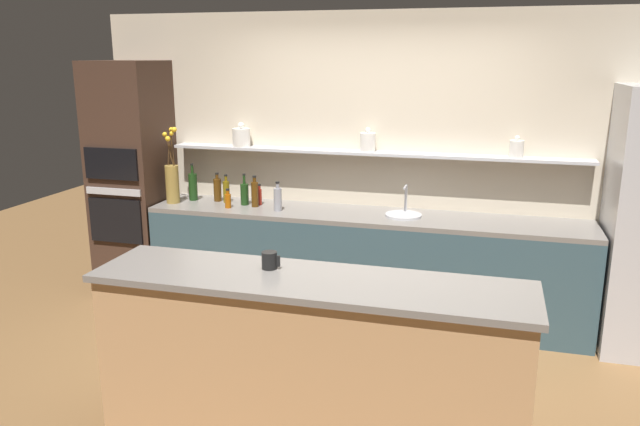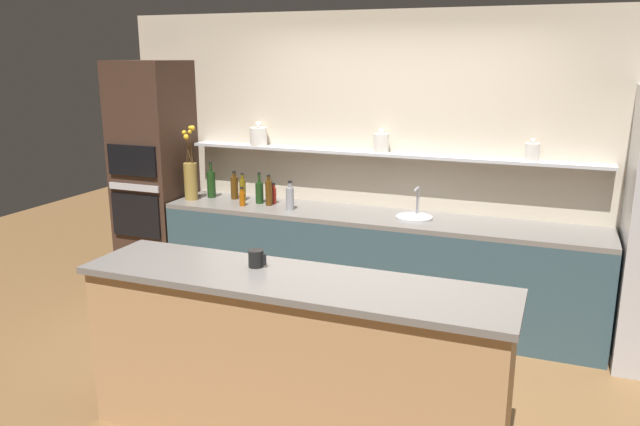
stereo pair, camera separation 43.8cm
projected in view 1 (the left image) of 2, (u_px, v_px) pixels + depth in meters
The scene contains 16 objects.
ground_plane at pixel (337, 384), 4.35m from camera, with size 12.00×12.00×0.00m, color brown.
back_wall_unit at pixel (381, 163), 5.52m from camera, with size 5.20×0.28×2.60m.
back_counter_unit at pixel (363, 265), 5.42m from camera, with size 3.76×0.62×0.92m.
island_counter at pixel (309, 361), 3.60m from camera, with size 2.49×0.61×1.02m.
oven_tower at pixel (133, 180), 5.83m from camera, with size 0.62×0.64×2.18m.
flower_vase at pixel (172, 180), 5.65m from camera, with size 0.17×0.17×0.70m.
sink_fixture at pixel (404, 213), 5.22m from camera, with size 0.30×0.30×0.25m.
bottle_wine_0 at pixel (245, 194), 5.59m from camera, with size 0.07×0.07×0.28m.
bottle_spirit_1 at pixel (217, 189), 5.74m from camera, with size 0.07×0.07×0.27m.
bottle_spirit_2 at pixel (278, 199), 5.38m from camera, with size 0.07×0.07×0.26m.
bottle_sauce_3 at pixel (228, 200), 5.49m from camera, with size 0.05×0.05×0.17m.
bottle_spirit_4 at pixel (255, 194), 5.52m from camera, with size 0.06×0.06×0.28m.
bottle_oil_5 at pixel (226, 191), 5.68m from camera, with size 0.06×0.06×0.26m.
bottle_wine_6 at pixel (193, 186), 5.77m from camera, with size 0.08×0.08×0.34m.
bottle_sauce_7 at pixel (259, 196), 5.60m from camera, with size 0.05×0.05×0.19m.
coffee_mug at pixel (270, 260), 3.62m from camera, with size 0.11×0.09×0.10m.
Camera 1 is at (0.94, -3.81, 2.23)m, focal length 35.00 mm.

